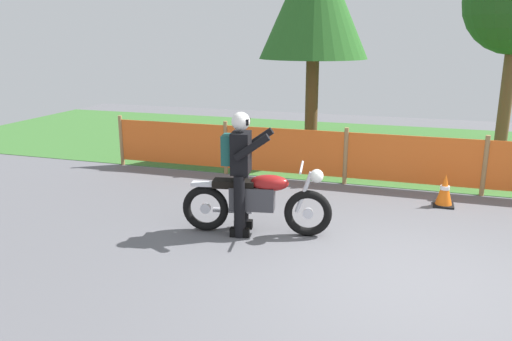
# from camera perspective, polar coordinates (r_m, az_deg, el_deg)

# --- Properties ---
(ground) EXTENTS (24.00, 24.00, 0.02)m
(ground) POSITION_cam_1_polar(r_m,az_deg,el_deg) (6.12, 16.09, -11.60)
(ground) COLOR #5B5B60
(grass_verge) EXTENTS (24.00, 6.65, 0.01)m
(grass_verge) POSITION_cam_1_polar(r_m,az_deg,el_deg) (12.69, 17.29, 2.20)
(grass_verge) COLOR #386B2D
(grass_verge) RESTS_ON ground
(barrier_fence) EXTENTS (11.80, 0.08, 1.05)m
(barrier_fence) POSITION_cam_1_polar(r_m,az_deg,el_deg) (9.33, 17.17, 1.14)
(barrier_fence) COLOR #997547
(barrier_fence) RESTS_ON ground
(motorcycle_lead) EXTENTS (2.07, 0.64, 0.98)m
(motorcycle_lead) POSITION_cam_1_polar(r_m,az_deg,el_deg) (6.95, 0.11, -3.37)
(motorcycle_lead) COLOR black
(motorcycle_lead) RESTS_ON ground
(rider_lead) EXTENTS (0.73, 0.61, 1.69)m
(rider_lead) POSITION_cam_1_polar(r_m,az_deg,el_deg) (6.85, -1.75, 0.48)
(rider_lead) COLOR black
(rider_lead) RESTS_ON ground
(traffic_cone) EXTENTS (0.32, 0.32, 0.53)m
(traffic_cone) POSITION_cam_1_polar(r_m,az_deg,el_deg) (8.67, 20.43, -2.11)
(traffic_cone) COLOR black
(traffic_cone) RESTS_ON ground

